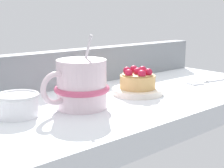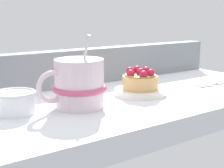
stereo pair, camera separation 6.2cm
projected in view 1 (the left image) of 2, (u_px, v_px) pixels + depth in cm
name	position (u px, v px, depth cm)	size (l,w,h in cm)	color
ground_plane	(122.00, 106.00, 66.90)	(77.60, 33.69, 4.22)	silver
window_rail_back	(79.00, 67.00, 76.60)	(76.05, 3.88, 8.27)	gray
dessert_plate	(137.00, 91.00, 68.00)	(10.55, 10.55, 1.19)	silver
raspberry_tart	(138.00, 80.00, 67.50)	(7.34, 7.34, 4.43)	tan
coffee_mug	(81.00, 85.00, 57.22)	(12.99, 9.81, 12.85)	silver
dessert_fork	(214.00, 80.00, 80.26)	(16.35, 4.19, 0.60)	silver
sugar_bowl	(18.00, 104.00, 53.00)	(7.08, 7.08, 3.78)	white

